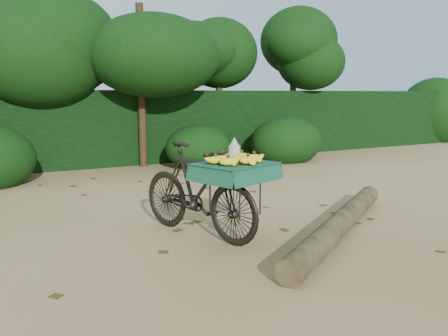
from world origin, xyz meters
TOP-DOWN VIEW (x-y plane):
  - ground at (0.00, 0.00)m, footprint 80.00×80.00m
  - vendor_bicycle at (-0.77, -0.47)m, footprint 1.24×2.01m
  - fallen_log at (0.81, -1.21)m, footprint 3.30×2.34m
  - hedge_backdrop at (0.00, 6.30)m, footprint 26.00×1.80m
  - tree_row at (-0.65, 5.50)m, footprint 14.50×2.00m
  - bush_clumps at (0.50, 4.30)m, footprint 8.80×1.70m
  - leaf_litter at (0.00, 0.65)m, footprint 7.00×7.30m

SIDE VIEW (x-z plane):
  - ground at x=0.00m, z-range 0.00..0.00m
  - leaf_litter at x=0.00m, z-range 0.00..0.01m
  - fallen_log at x=0.81m, z-range 0.00..0.27m
  - bush_clumps at x=0.50m, z-range 0.00..0.90m
  - vendor_bicycle at x=-0.77m, z-range 0.01..1.16m
  - hedge_backdrop at x=0.00m, z-range 0.00..1.80m
  - tree_row at x=-0.65m, z-range 0.00..4.00m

